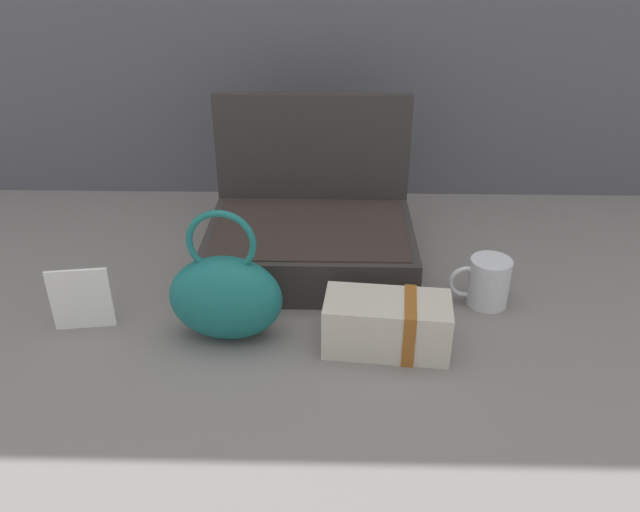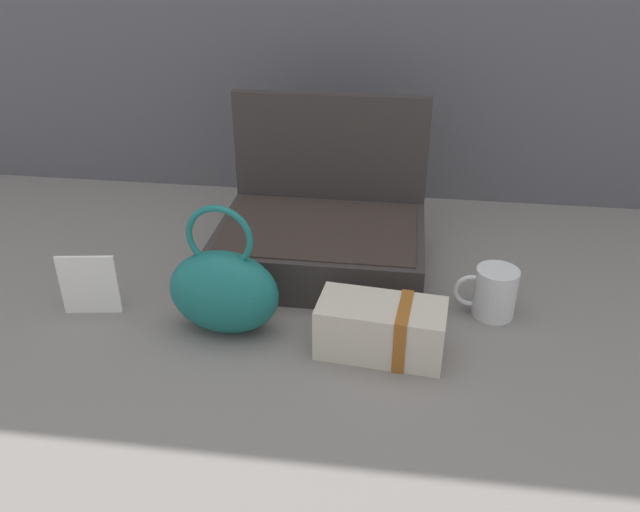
# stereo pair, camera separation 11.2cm
# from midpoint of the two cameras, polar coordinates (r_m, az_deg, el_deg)

# --- Properties ---
(ground_plane) EXTENTS (6.00, 6.00, 0.00)m
(ground_plane) POSITION_cam_midpoint_polar(r_m,az_deg,el_deg) (1.20, -1.56, -4.83)
(ground_plane) COLOR slate
(open_suitcase) EXTENTS (0.42, 0.32, 0.32)m
(open_suitcase) POSITION_cam_midpoint_polar(r_m,az_deg,el_deg) (1.32, -3.22, 2.18)
(open_suitcase) COLOR #332D2B
(open_suitcase) RESTS_ON ground_plane
(teal_pouch_handbag) EXTENTS (0.20, 0.12, 0.24)m
(teal_pouch_handbag) POSITION_cam_midpoint_polar(r_m,az_deg,el_deg) (1.10, -11.30, -3.60)
(teal_pouch_handbag) COLOR #196B66
(teal_pouch_handbag) RESTS_ON ground_plane
(cream_toiletry_bag) EXTENTS (0.22, 0.12, 0.10)m
(cream_toiletry_bag) POSITION_cam_midpoint_polar(r_m,az_deg,el_deg) (1.08, 3.26, -6.20)
(cream_toiletry_bag) COLOR beige
(cream_toiletry_bag) RESTS_ON ground_plane
(coffee_mug) EXTENTS (0.11, 0.08, 0.09)m
(coffee_mug) POSITION_cam_midpoint_polar(r_m,az_deg,el_deg) (1.22, 12.27, -2.36)
(coffee_mug) COLOR silver
(coffee_mug) RESTS_ON ground_plane
(info_card_left) EXTENTS (0.10, 0.02, 0.12)m
(info_card_left) POSITION_cam_midpoint_polar(r_m,az_deg,el_deg) (1.21, -23.09, -3.66)
(info_card_left) COLOR white
(info_card_left) RESTS_ON ground_plane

